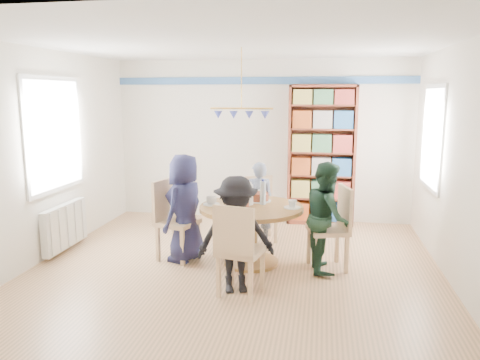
% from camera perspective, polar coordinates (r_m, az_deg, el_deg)
% --- Properties ---
extents(ground, '(5.00, 5.00, 0.00)m').
position_cam_1_polar(ground, '(5.86, -0.69, -10.86)').
color(ground, tan).
extents(room_shell, '(5.00, 5.00, 5.00)m').
position_cam_1_polar(room_shell, '(6.38, -1.58, 6.12)').
color(room_shell, white).
rests_on(room_shell, ground).
extents(radiator, '(0.12, 1.00, 0.60)m').
position_cam_1_polar(radiator, '(6.86, -20.55, -5.27)').
color(radiator, silver).
rests_on(radiator, ground).
extents(dining_table, '(1.30, 1.30, 0.75)m').
position_cam_1_polar(dining_table, '(5.89, 1.38, -5.03)').
color(dining_table, olive).
rests_on(dining_table, ground).
extents(chair_left, '(0.57, 0.57, 1.04)m').
position_cam_1_polar(chair_left, '(6.14, -8.30, -4.34)').
color(chair_left, '#D9B186').
rests_on(chair_left, ground).
extents(chair_right, '(0.56, 0.56, 1.03)m').
position_cam_1_polar(chair_right, '(5.86, 11.50, -5.25)').
color(chair_right, '#D9B186').
rests_on(chair_right, ground).
extents(chair_far, '(0.54, 0.54, 0.94)m').
position_cam_1_polar(chair_far, '(6.91, 2.50, -3.08)').
color(chair_far, '#D9B186').
rests_on(chair_far, ground).
extents(chair_near, '(0.53, 0.53, 1.01)m').
position_cam_1_polar(chair_near, '(4.94, -0.26, -8.10)').
color(chair_near, '#D9B186').
rests_on(chair_near, ground).
extents(person_left, '(0.63, 0.78, 1.39)m').
position_cam_1_polar(person_left, '(6.02, -6.75, -3.42)').
color(person_left, '#191B39').
rests_on(person_left, ground).
extents(person_right, '(0.58, 0.71, 1.34)m').
position_cam_1_polar(person_right, '(5.76, 10.55, -4.42)').
color(person_right, '#193223').
rests_on(person_right, ground).
extents(person_far, '(0.47, 0.35, 1.18)m').
position_cam_1_polar(person_far, '(6.74, 2.28, -2.76)').
color(person_far, gray).
rests_on(person_far, ground).
extents(person_near, '(0.94, 0.72, 1.28)m').
position_cam_1_polar(person_near, '(5.05, -0.50, -6.70)').
color(person_near, black).
rests_on(person_near, ground).
extents(bookshelf, '(1.08, 0.33, 2.28)m').
position_cam_1_polar(bookshelf, '(7.77, 9.91, 2.82)').
color(bookshelf, brown).
rests_on(bookshelf, ground).
extents(tableware, '(1.23, 1.23, 0.32)m').
position_cam_1_polar(tableware, '(5.86, 1.17, -2.46)').
color(tableware, white).
rests_on(tableware, dining_table).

